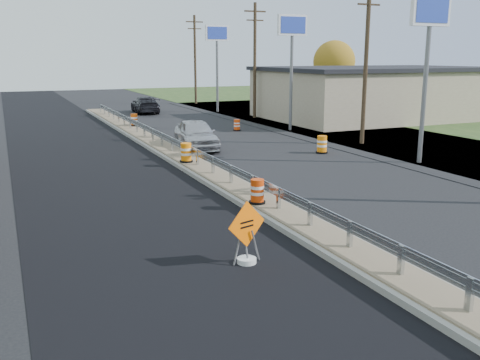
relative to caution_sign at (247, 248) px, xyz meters
name	(u,v)px	position (x,y,z in m)	size (l,w,h in m)	color
ground	(253,200)	(2.74, 5.45, -0.42)	(140.00, 140.00, 0.00)	black
milled_overlay	(88,162)	(-1.66, 15.45, -0.41)	(7.20, 120.00, 0.01)	black
median	(184,160)	(2.74, 13.45, -0.31)	(1.60, 55.00, 0.23)	gray
guardrail	(178,144)	(2.74, 14.45, 0.31)	(0.10, 46.15, 0.72)	silver
retail_building_near	(376,92)	(23.73, 25.45, 1.74)	(18.50, 12.50, 4.27)	tan
pylon_sign_south	(429,27)	(13.24, 8.45, 6.06)	(2.20, 0.30, 7.90)	slate
pylon_sign_mid	(292,36)	(13.24, 21.45, 6.06)	(2.20, 0.30, 7.90)	slate
pylon_sign_north	(217,41)	(13.24, 35.45, 6.06)	(2.20, 0.30, 7.90)	slate
utility_pole_smid	(366,60)	(14.24, 14.45, 4.52)	(1.90, 0.26, 9.40)	#473523
utility_pole_nmid	(255,59)	(14.24, 29.45, 4.52)	(1.90, 0.26, 9.40)	#473523
utility_pole_north	(195,58)	(14.24, 44.45, 4.52)	(1.90, 0.26, 9.40)	#473523
tree_far_yellow	(334,62)	(28.74, 39.45, 4.12)	(4.62, 4.62, 6.86)	#473523
caution_sign	(247,248)	(0.00, 0.00, 0.00)	(1.15, 0.50, 1.64)	white
barrel_median_near	(257,192)	(2.36, 4.29, 0.21)	(0.57, 0.57, 0.84)	black
barrel_median_mid	(186,153)	(2.45, 12.23, 0.25)	(0.62, 0.62, 0.91)	black
barrel_median_far	(134,120)	(3.29, 26.60, 0.23)	(0.60, 0.60, 0.87)	black
barrel_shoulder_near	(322,145)	(10.34, 12.75, 0.04)	(0.65, 0.65, 0.95)	black
barrel_shoulder_mid	(237,125)	(9.74, 22.88, -0.04)	(0.53, 0.53, 0.78)	black
car_silver	(196,134)	(4.58, 16.87, 0.41)	(1.95, 4.86, 1.65)	#BAB9BE
car_dark_far	(145,105)	(6.81, 37.40, 0.35)	(2.15, 5.28, 1.53)	black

